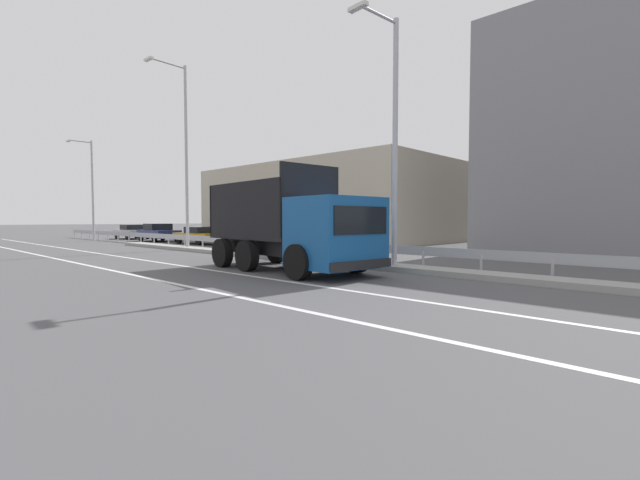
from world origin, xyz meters
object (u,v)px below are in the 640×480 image
street_lamp_2 (392,132)px  parked_car_3 (240,237)px  parked_car_1 (158,232)px  dump_truck (304,234)px  street_lamp_0 (91,186)px  street_lamp_1 (184,149)px  parked_car_0 (132,232)px  parked_car_2 (200,235)px  median_road_sign (282,231)px

street_lamp_2 → parked_car_3: bearing=164.2°
parked_car_1 → street_lamp_2: bearing=83.5°
dump_truck → street_lamp_0: bearing=-90.1°
street_lamp_1 → parked_car_3: bearing=88.0°
street_lamp_0 → parked_car_1: street_lamp_0 is taller
dump_truck → street_lamp_2: (1.80, 2.39, 3.41)m
parked_car_0 → parked_car_2: parked_car_0 is taller
dump_truck → street_lamp_1: 13.61m
median_road_sign → street_lamp_2: size_ratio=0.27×
street_lamp_1 → street_lamp_2: 14.40m
street_lamp_0 → parked_car_3: bearing=15.2°
parked_car_0 → parked_car_1: size_ratio=0.99×
median_road_sign → street_lamp_0: street_lamp_0 is taller
parked_car_2 → parked_car_3: parked_car_3 is taller
median_road_sign → parked_car_0: size_ratio=0.55×
parked_car_0 → parked_car_3: size_ratio=0.97×
street_lamp_0 → parked_car_1: size_ratio=1.94×
parked_car_1 → parked_car_3: (10.31, 0.40, -0.07)m
parked_car_0 → street_lamp_2: bearing=-95.7°
median_road_sign → dump_truck: bearing=-33.3°
street_lamp_0 → street_lamp_1: bearing=0.9°
parked_car_2 → dump_truck: bearing=-111.0°
median_road_sign → street_lamp_1: (-8.45, 0.03, 4.53)m
street_lamp_2 → parked_car_1: bearing=171.6°
street_lamp_1 → parked_car_3: street_lamp_1 is taller
street_lamp_2 → parked_car_0: 30.97m
median_road_sign → street_lamp_1: street_lamp_1 is taller
parked_car_3 → street_lamp_2: bearing=75.2°
parked_car_0 → street_lamp_0: bearing=-154.7°
street_lamp_2 → dump_truck: bearing=-126.9°
street_lamp_0 → parked_car_0: (-1.70, 3.93, -3.79)m
parked_car_1 → median_road_sign: bearing=81.8°
street_lamp_0 → parked_car_0: size_ratio=1.96×
street_lamp_0 → parked_car_3: (14.51, 3.93, -3.80)m
street_lamp_0 → street_lamp_2: street_lamp_2 is taller
street_lamp_2 → parked_car_2: street_lamp_2 is taller
parked_car_1 → parked_car_3: size_ratio=0.98×
median_road_sign → street_lamp_0: size_ratio=0.28×
street_lamp_2 → street_lamp_1: bearing=178.7°
parked_car_3 → parked_car_2: bearing=-88.9°
dump_truck → parked_car_3: (-12.43, 6.43, -0.61)m
median_road_sign → parked_car_3: size_ratio=0.54×
street_lamp_0 → street_lamp_1: (14.38, 0.22, 1.30)m
street_lamp_1 → parked_car_1: 11.83m
dump_truck → parked_car_1: 23.53m
dump_truck → parked_car_3: 14.01m
dump_truck → street_lamp_1: (-12.56, 2.72, 4.49)m
street_lamp_0 → street_lamp_2: bearing=-0.2°
parked_car_1 → street_lamp_0: bearing=-48.0°
median_road_sign → street_lamp_0: (-22.84, -0.19, 3.23)m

